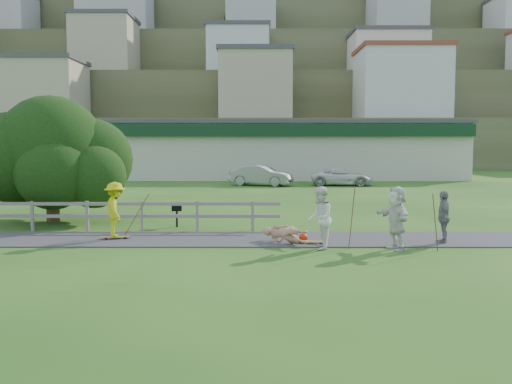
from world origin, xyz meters
TOP-DOWN VIEW (x-y plane):
  - ground at (0.00, 0.00)m, footprint 260.00×260.00m
  - path at (0.00, 1.50)m, footprint 34.00×3.00m
  - fence at (-4.62, 3.30)m, footprint 15.05×0.10m
  - strip_mall at (4.00, 34.94)m, footprint 32.50×10.75m
  - hillside at (0.00, 91.31)m, footprint 220.00×67.00m
  - skater_rider at (-2.51, 1.43)m, footprint 1.05×1.34m
  - skater_fallen at (3.06, 0.67)m, footprint 1.54×1.50m
  - spectator_a at (4.05, -0.19)m, footprint 0.84×1.01m
  - spectator_b at (8.09, 0.77)m, footprint 0.58×1.05m
  - spectator_d at (6.33, -0.28)m, footprint 0.94×1.86m
  - car_silver at (2.45, 25.04)m, footprint 4.90×3.03m
  - car_white at (8.46, 25.15)m, footprint 4.79×2.57m
  - tree at (-6.14, 5.79)m, footprint 6.95×6.95m
  - bbq at (-0.90, 4.34)m, footprint 0.40×0.32m
  - longboard_rider at (-2.51, 1.43)m, footprint 0.97×0.43m
  - longboard_fallen at (3.86, 0.57)m, footprint 1.01×0.47m
  - helmet at (3.66, 1.02)m, footprint 0.29×0.29m
  - pole_rider at (-1.91, 1.83)m, footprint 0.03×0.03m
  - pole_spec_left at (5.03, -0.10)m, footprint 0.03×0.03m
  - pole_spec_right at (7.45, -0.44)m, footprint 0.03×0.03m

SIDE VIEW (x-z plane):
  - ground at x=0.00m, z-range 0.00..0.00m
  - path at x=0.00m, z-range 0.00..0.04m
  - longboard_rider at x=-2.51m, z-range 0.00..0.10m
  - longboard_fallen at x=3.86m, z-range 0.00..0.11m
  - helmet at x=3.66m, z-range 0.00..0.29m
  - skater_fallen at x=3.06m, z-range 0.00..0.63m
  - bbq at x=-0.90m, z-range 0.00..0.81m
  - car_white at x=8.46m, z-range 0.00..1.28m
  - fence at x=-4.62m, z-range 0.17..1.27m
  - car_silver at x=2.45m, z-range 0.00..1.52m
  - spectator_b at x=8.09m, z-range 0.00..1.69m
  - pole_spec_right at x=7.45m, z-range 0.00..1.72m
  - pole_rider at x=-1.91m, z-range 0.00..1.74m
  - skater_rider at x=-2.51m, z-range 0.00..1.82m
  - spectator_a at x=4.05m, z-range 0.00..1.90m
  - pole_spec_left at x=5.03m, z-range 0.00..1.91m
  - spectator_d at x=6.33m, z-range 0.00..1.92m
  - tree at x=-6.14m, z-range 0.00..3.63m
  - strip_mall at x=4.00m, z-range 0.03..5.13m
  - hillside at x=0.00m, z-range -9.34..38.16m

